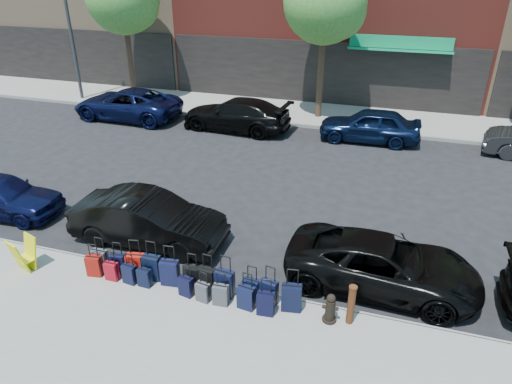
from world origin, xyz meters
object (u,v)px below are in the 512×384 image
(tree_center, at_px, (328,4))
(car_far_2, at_px, (370,125))
(suitcase_front_5, at_px, (192,277))
(car_near_0, at_px, (0,195))
(car_far_1, at_px, (236,114))
(car_far_0, at_px, (127,104))
(car_near_2, at_px, (382,264))
(streetlight, at_px, (71,14))
(display_rack, at_px, (24,254))
(fire_hydrant, at_px, (330,309))
(car_near_1, at_px, (148,220))
(bollard, at_px, (351,304))

(tree_center, xyz_separation_m, car_far_2, (2.58, -2.47, -4.67))
(suitcase_front_5, relative_size, car_near_0, 0.24)
(tree_center, relative_size, car_far_1, 1.41)
(car_far_2, bearing_deg, car_far_0, -89.87)
(car_near_0, bearing_deg, car_far_0, 4.48)
(car_near_2, bearing_deg, suitcase_front_5, 111.91)
(streetlight, relative_size, display_rack, 8.92)
(fire_hydrant, xyz_separation_m, display_rack, (-7.71, -0.45, 0.11))
(car_near_2, height_order, car_far_2, car_far_2)
(car_near_1, distance_m, car_far_2, 11.41)
(streetlight, xyz_separation_m, fire_hydrant, (16.22, -13.74, -4.18))
(streetlight, distance_m, bollard, 21.91)
(display_rack, bearing_deg, streetlight, 139.21)
(streetlight, height_order, car_far_1, streetlight)
(tree_center, xyz_separation_m, car_near_2, (3.76, -12.68, -4.77))
(car_near_0, relative_size, car_far_1, 0.76)
(car_far_1, bearing_deg, car_far_2, 97.25)
(car_near_2, bearing_deg, streetlight, 56.94)
(suitcase_front_5, bearing_deg, car_far_0, 126.46)
(suitcase_front_5, distance_m, car_near_2, 4.63)
(fire_hydrant, distance_m, car_far_1, 13.25)
(fire_hydrant, height_order, car_far_1, car_far_1)
(display_rack, xyz_separation_m, car_near_0, (-3.00, 2.33, 0.08))
(display_rack, xyz_separation_m, car_far_0, (-4.41, 12.07, 0.16))
(tree_center, bearing_deg, car_near_0, -122.28)
(suitcase_front_5, distance_m, fire_hydrant, 3.37)
(fire_hydrant, bearing_deg, streetlight, 137.16)
(bollard, xyz_separation_m, car_near_1, (-5.88, 1.77, 0.07))
(suitcase_front_5, distance_m, car_far_1, 11.86)
(tree_center, bearing_deg, suitcase_front_5, -92.33)
(car_far_0, bearing_deg, bollard, 48.61)
(bollard, xyz_separation_m, display_rack, (-8.14, -0.52, -0.06))
(car_near_0, bearing_deg, bollard, -103.00)
(fire_hydrant, bearing_deg, car_near_0, 167.44)
(car_far_1, height_order, car_far_2, car_far_1)
(suitcase_front_5, distance_m, car_far_0, 14.42)
(suitcase_front_5, relative_size, display_rack, 1.03)
(bollard, xyz_separation_m, car_far_2, (-0.63, 11.90, 0.08))
(car_far_1, distance_m, car_far_2, 6.13)
(bollard, distance_m, car_far_1, 13.40)
(display_rack, relative_size, car_far_1, 0.17)
(tree_center, bearing_deg, fire_hydrant, -79.10)
(car_near_0, bearing_deg, car_far_2, -49.93)
(car_far_0, xyz_separation_m, car_far_1, (5.80, 0.03, -0.01))
(car_far_1, bearing_deg, car_near_2, 40.65)
(car_far_2, bearing_deg, car_far_1, -88.52)
(tree_center, height_order, suitcase_front_5, tree_center)
(car_near_0, height_order, car_near_2, car_near_0)
(suitcase_front_5, xyz_separation_m, car_near_0, (-7.35, 1.72, 0.23))
(car_near_0, distance_m, car_far_0, 9.83)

